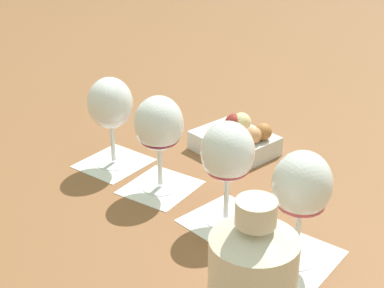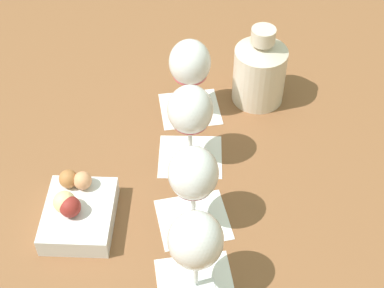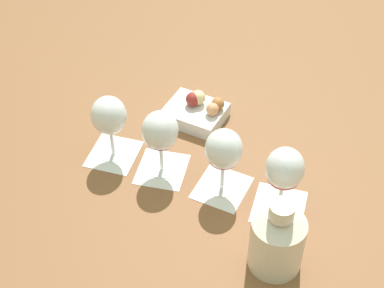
% 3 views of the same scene
% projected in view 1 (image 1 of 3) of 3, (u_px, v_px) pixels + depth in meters
% --- Properties ---
extents(ground_plane, '(8.00, 8.00, 0.00)m').
position_uv_depth(ground_plane, '(191.00, 205.00, 0.91)').
color(ground_plane, brown).
extents(tasting_card_0, '(0.15, 0.15, 0.00)m').
position_uv_depth(tasting_card_0, '(295.00, 258.00, 0.79)').
color(tasting_card_0, white).
rests_on(tasting_card_0, ground_plane).
extents(tasting_card_1, '(0.14, 0.15, 0.00)m').
position_uv_depth(tasting_card_1, '(226.00, 220.00, 0.87)').
color(tasting_card_1, white).
rests_on(tasting_card_1, ground_plane).
extents(tasting_card_2, '(0.15, 0.15, 0.00)m').
position_uv_depth(tasting_card_2, '(161.00, 187.00, 0.96)').
color(tasting_card_2, white).
rests_on(tasting_card_2, ground_plane).
extents(tasting_card_3, '(0.15, 0.15, 0.00)m').
position_uv_depth(tasting_card_3, '(114.00, 163.00, 1.03)').
color(tasting_card_3, white).
rests_on(tasting_card_3, ground_plane).
extents(wine_glass_0, '(0.08, 0.08, 0.16)m').
position_uv_depth(wine_glass_0, '(302.00, 189.00, 0.74)').
color(wine_glass_0, white).
rests_on(wine_glass_0, tasting_card_0).
extents(wine_glass_1, '(0.08, 0.08, 0.16)m').
position_uv_depth(wine_glass_1, '(228.00, 156.00, 0.82)').
color(wine_glass_1, white).
rests_on(wine_glass_1, tasting_card_1).
extents(wine_glass_2, '(0.08, 0.08, 0.16)m').
position_uv_depth(wine_glass_2, '(159.00, 128.00, 0.91)').
color(wine_glass_2, white).
rests_on(wine_glass_2, tasting_card_2).
extents(wine_glass_3, '(0.08, 0.08, 0.16)m').
position_uv_depth(wine_glass_3, '(110.00, 107.00, 0.99)').
color(wine_glass_3, white).
rests_on(wine_glass_3, tasting_card_3).
extents(ceramic_vase, '(0.10, 0.10, 0.16)m').
position_uv_depth(ceramic_vase, '(253.00, 272.00, 0.65)').
color(ceramic_vase, beige).
rests_on(ceramic_vase, ground_plane).
extents(snack_dish, '(0.17, 0.16, 0.07)m').
position_uv_depth(snack_dish, '(237.00, 140.00, 1.06)').
color(snack_dish, silver).
rests_on(snack_dish, ground_plane).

